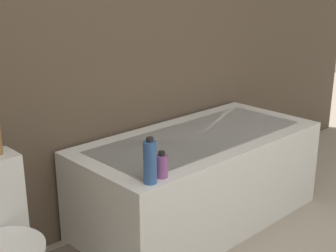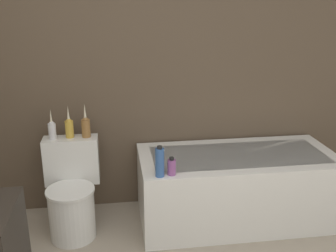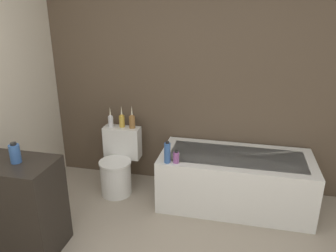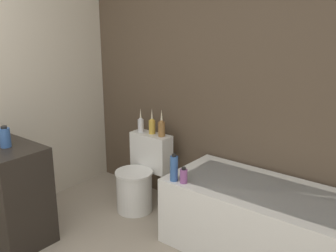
% 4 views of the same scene
% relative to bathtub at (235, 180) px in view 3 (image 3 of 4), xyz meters
% --- Properties ---
extents(wall_back_tiled, '(6.40, 0.06, 2.60)m').
position_rel_bathtub_xyz_m(wall_back_tiled, '(-0.78, 0.42, 1.01)').
color(wall_back_tiled, brown).
rests_on(wall_back_tiled, ground_plane).
extents(bathtub, '(1.59, 0.74, 0.58)m').
position_rel_bathtub_xyz_m(bathtub, '(0.00, 0.00, 0.00)').
color(bathtub, white).
rests_on(bathtub, ground).
extents(toilet, '(0.43, 0.53, 0.73)m').
position_rel_bathtub_xyz_m(toilet, '(-1.33, 0.00, 0.03)').
color(toilet, white).
rests_on(toilet, ground).
extents(vanity_counter, '(0.77, 0.45, 0.85)m').
position_rel_bathtub_xyz_m(vanity_counter, '(-1.85, -1.11, 0.13)').
color(vanity_counter, black).
rests_on(vanity_counter, ground).
extents(soap_bottle_glass, '(0.09, 0.09, 0.17)m').
position_rel_bathtub_xyz_m(soap_bottle_glass, '(-1.77, -1.11, 0.64)').
color(soap_bottle_glass, '#335999').
rests_on(soap_bottle_glass, vanity_counter).
extents(vase_gold, '(0.06, 0.06, 0.24)m').
position_rel_bathtub_xyz_m(vase_gold, '(-1.46, 0.16, 0.52)').
color(vase_gold, silver).
rests_on(vase_gold, toilet).
extents(vase_silver, '(0.07, 0.07, 0.26)m').
position_rel_bathtub_xyz_m(vase_silver, '(-1.33, 0.19, 0.52)').
color(vase_silver, gold).
rests_on(vase_silver, toilet).
extents(vase_bronze, '(0.07, 0.07, 0.27)m').
position_rel_bathtub_xyz_m(vase_bronze, '(-1.20, 0.18, 0.52)').
color(vase_bronze, olive).
rests_on(vase_bronze, toilet).
extents(shampoo_bottle_tall, '(0.06, 0.06, 0.23)m').
position_rel_bathtub_xyz_m(shampoo_bottle_tall, '(-0.67, -0.31, 0.39)').
color(shampoo_bottle_tall, '#335999').
rests_on(shampoo_bottle_tall, bathtub).
extents(shampoo_bottle_short, '(0.06, 0.06, 0.13)m').
position_rel_bathtub_xyz_m(shampoo_bottle_short, '(-0.59, -0.29, 0.34)').
color(shampoo_bottle_short, '#8C4C8C').
rests_on(shampoo_bottle_short, bathtub).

